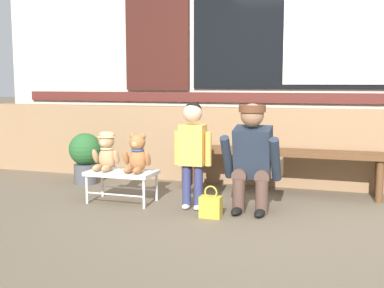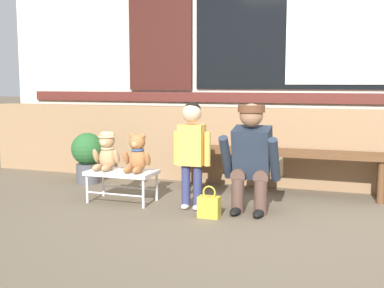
{
  "view_description": "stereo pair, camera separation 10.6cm",
  "coord_description": "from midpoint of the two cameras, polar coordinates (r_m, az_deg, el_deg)",
  "views": [
    {
      "loc": [
        0.64,
        -3.88,
        1.12
      ],
      "look_at": [
        -0.77,
        0.43,
        0.55
      ],
      "focal_mm": 45.32,
      "sensor_mm": 36.0,
      "label": 1
    },
    {
      "loc": [
        0.74,
        -3.85,
        1.12
      ],
      "look_at": [
        -0.77,
        0.43,
        0.55
      ],
      "focal_mm": 45.32,
      "sensor_mm": 36.0,
      "label": 2
    }
  ],
  "objects": [
    {
      "name": "teddy_bear_with_hat",
      "position": [
        4.67,
        -9.37,
        -0.91
      ],
      "size": [
        0.28,
        0.27,
        0.36
      ],
      "color": "tan",
      "rests_on": "small_display_bench"
    },
    {
      "name": "brick_low_wall",
      "position": [
        5.38,
        11.89,
        -0.41
      ],
      "size": [
        7.56,
        0.25,
        0.85
      ],
      "primitive_type": "cube",
      "color": "#997551",
      "rests_on": "ground"
    },
    {
      "name": "teddy_bear_plain",
      "position": [
        4.52,
        -5.82,
        -1.22
      ],
      "size": [
        0.28,
        0.26,
        0.36
      ],
      "color": "#A86B3D",
      "rests_on": "small_display_bench"
    },
    {
      "name": "handbag_on_ground",
      "position": [
        4.09,
        2.78,
        -7.33
      ],
      "size": [
        0.18,
        0.11,
        0.27
      ],
      "color": "gold",
      "rests_on": "ground"
    },
    {
      "name": "wooden_bench_long",
      "position": [
        5.04,
        10.9,
        -1.5
      ],
      "size": [
        2.1,
        0.4,
        0.44
      ],
      "color": "brown",
      "rests_on": "ground"
    },
    {
      "name": "adult_crouching",
      "position": [
        4.24,
        7.88,
        -1.57
      ],
      "size": [
        0.5,
        0.49,
        0.95
      ],
      "color": "brown",
      "rests_on": "ground"
    },
    {
      "name": "child_standing",
      "position": [
        4.27,
        0.69,
        0.06
      ],
      "size": [
        0.35,
        0.18,
        0.96
      ],
      "color": "navy",
      "rests_on": "ground"
    },
    {
      "name": "ground_plane",
      "position": [
        4.08,
        9.04,
        -8.84
      ],
      "size": [
        60.0,
        60.0,
        0.0
      ],
      "primitive_type": "plane",
      "color": "brown"
    },
    {
      "name": "small_display_bench",
      "position": [
        4.62,
        -7.59,
        -3.54
      ],
      "size": [
        0.64,
        0.36,
        0.3
      ],
      "color": "silver",
      "rests_on": "ground"
    },
    {
      "name": "potted_plant",
      "position": [
        5.55,
        -11.65,
        -1.25
      ],
      "size": [
        0.36,
        0.36,
        0.57
      ],
      "color": "#4C4C51",
      "rests_on": "ground"
    },
    {
      "name": "shop_facade",
      "position": [
        5.87,
        12.92,
        11.93
      ],
      "size": [
        7.72,
        0.26,
        3.22
      ],
      "color": "beige",
      "rests_on": "ground"
    }
  ]
}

